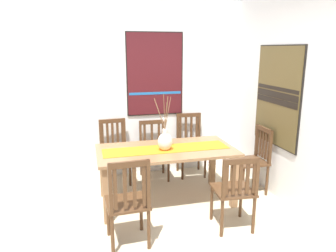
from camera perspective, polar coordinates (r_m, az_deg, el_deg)
The scene contains 14 objects.
ground_plane at distance 3.68m, azimuth -2.56°, elevation -18.90°, with size 6.40×6.40×0.03m, color beige.
wall_back at distance 4.98m, azimuth -7.18°, elevation 6.47°, with size 6.40×0.12×2.70m, color white.
wall_side at distance 3.97m, azimuth 24.55°, elevation 3.53°, with size 0.12×6.40×2.70m, color white.
dining_table at distance 4.10m, azimuth -0.33°, elevation -5.53°, with size 1.74×0.89×0.72m.
table_runner at distance 4.07m, azimuth -0.33°, elevation -4.09°, with size 1.60×0.36×0.01m, color orange.
centerpiece_vase at distance 3.98m, azimuth -0.54°, elevation -2.56°, with size 0.22×0.16×0.72m.
chair_0 at distance 4.92m, azimuth -2.59°, elevation -4.09°, with size 0.43×0.43×0.89m.
chair_1 at distance 4.83m, azimuth -9.58°, elevation -4.26°, with size 0.45×0.45×0.94m.
chair_2 at distance 3.60m, azimuth 11.91°, elevation -11.13°, with size 0.45×0.45×0.88m.
chair_3 at distance 3.27m, azimuth -7.18°, elevation -13.22°, with size 0.44×0.44×0.95m.
chair_4 at distance 5.09m, azimuth 4.01°, elevation -3.17°, with size 0.45×0.45×0.96m.
chair_5 at distance 4.60m, azimuth 15.15°, elevation -5.58°, with size 0.42×0.42×0.92m.
painting_on_back_wall at distance 4.96m, azimuth -2.37°, elevation 9.24°, with size 0.88×0.05×1.27m.
painting_on_side_wall at distance 4.41m, azimuth 19.06°, elevation 5.08°, with size 0.05×0.98×1.31m.
Camera 1 is at (-0.62, -3.04, 1.96)m, focal length 34.01 mm.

